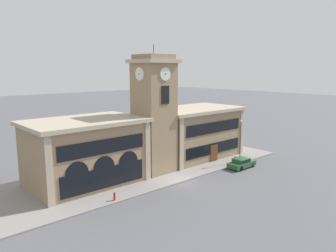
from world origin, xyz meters
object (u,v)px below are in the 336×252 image
object	(u,v)px
parked_car_near	(241,163)
fire_hydrant	(114,196)
bollard	(235,160)
street_lamp	(241,135)

from	to	relation	value
parked_car_near	fire_hydrant	distance (m)	19.27
bollard	fire_hydrant	distance (m)	19.83
street_lamp	fire_hydrant	distance (m)	21.14
bollard	fire_hydrant	xyz separation A→B (m)	(-19.83, 0.13, -0.10)
parked_car_near	bollard	distance (m)	1.71
parked_car_near	street_lamp	bearing A→B (deg)	42.27
parked_car_near	street_lamp	distance (m)	4.07
street_lamp	fire_hydrant	world-z (taller)	street_lamp
bollard	street_lamp	bearing A→B (deg)	-6.34
parked_car_near	street_lamp	xyz separation A→B (m)	(1.64, 1.47, 3.42)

